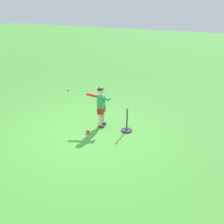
% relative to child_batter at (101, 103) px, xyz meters
% --- Properties ---
extents(ground_plane, '(40.00, 40.00, 0.00)m').
position_rel_child_batter_xyz_m(ground_plane, '(0.47, -0.12, -0.65)').
color(ground_plane, '#479338').
extents(child_batter, '(0.33, 0.63, 1.08)m').
position_rel_child_batter_xyz_m(child_batter, '(0.00, 0.00, 0.00)').
color(child_batter, '#232328').
rests_on(child_batter, ground).
extents(play_ball_behind_batter, '(0.08, 0.08, 0.08)m').
position_rel_child_batter_xyz_m(play_ball_behind_batter, '(-2.05, -2.24, -0.61)').
color(play_ball_behind_batter, yellow).
rests_on(play_ball_behind_batter, ground).
extents(play_ball_by_bucket, '(0.10, 0.10, 0.10)m').
position_rel_child_batter_xyz_m(play_ball_by_bucket, '(0.50, -0.15, -0.60)').
color(play_ball_by_bucket, red).
rests_on(play_ball_by_bucket, ground).
extents(batting_tee, '(0.28, 0.28, 0.62)m').
position_rel_child_batter_xyz_m(batting_tee, '(0.03, 0.73, -0.55)').
color(batting_tee, black).
rests_on(batting_tee, ground).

